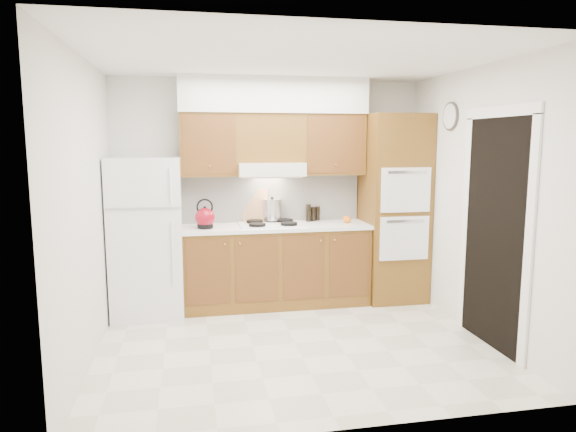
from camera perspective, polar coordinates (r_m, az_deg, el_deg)
The scene contains 26 objects.
floor at distance 4.99m, azimuth 0.76°, elevation -13.95°, with size 3.60×3.60×0.00m, color beige.
ceiling at distance 4.67m, azimuth 0.82°, elevation 17.06°, with size 3.60×3.60×0.00m, color white.
wall_back at distance 6.12m, azimuth -2.05°, elevation 2.78°, with size 3.60×0.02×2.60m, color silver.
wall_left at distance 4.64m, azimuth -21.53°, elevation 0.43°, with size 0.02×3.00×2.60m, color silver.
wall_right at distance 5.32m, azimuth 20.16°, elevation 1.43°, with size 0.02×3.00×2.60m, color silver.
fridge at distance 5.77m, azimuth -15.38°, elevation -2.26°, with size 0.75×0.72×1.72m, color white.
base_cabinets at distance 5.98m, azimuth -1.33°, elevation -5.63°, with size 2.11×0.60×0.90m, color brown.
countertop at distance 5.87m, azimuth -1.33°, elevation -1.20°, with size 2.13×0.62×0.04m, color white.
backsplash at distance 6.12m, azimuth -1.79°, elevation 2.02°, with size 2.11×0.03×0.56m, color white.
oven_cabinet at distance 6.22m, azimuth 11.65°, elevation 0.85°, with size 0.70×0.65×2.20m, color brown.
upper_cab_left at distance 5.86m, azimuth -8.81°, elevation 7.83°, with size 0.63×0.33×0.70m, color brown.
upper_cab_right at distance 6.09m, azimuth 4.90°, elevation 7.91°, with size 0.73×0.33×0.70m, color brown.
range_hood at distance 5.88m, azimuth -1.97°, elevation 5.24°, with size 0.75×0.45×0.15m, color silver.
upper_cab_over_hood at distance 5.93m, azimuth -2.08°, elevation 8.65°, with size 0.75×0.33×0.55m, color brown.
soffit at distance 5.94m, azimuth -1.59°, elevation 13.23°, with size 2.13×0.36×0.40m, color silver.
cooktop at distance 5.88m, azimuth -1.84°, elevation -0.93°, with size 0.74×0.50×0.01m, color white.
doorway at distance 5.05m, azimuth 21.93°, elevation -1.86°, with size 0.02×0.90×2.10m, color black.
wall_clock at distance 5.76m, azimuth 17.61°, elevation 10.52°, with size 0.30×0.30×0.02m, color #3F3833.
kettle at distance 5.70m, azimuth -9.21°, elevation -0.18°, with size 0.22×0.22×0.22m, color maroon.
cutting_board at distance 6.07m, azimuth -3.66°, elevation 1.19°, with size 0.29×0.02×0.39m, color tan.
stock_pot at distance 6.06m, azimuth -1.77°, elevation 0.70°, with size 0.23×0.23×0.24m, color silver.
condiment_a at distance 6.11m, azimuth 2.29°, elevation 0.34°, with size 0.06×0.06×0.21m, color black.
condiment_b at distance 6.22m, azimuth 3.31°, elevation 0.30°, with size 0.05×0.05×0.17m, color black.
condiment_c at distance 6.16m, azimuth 2.81°, elevation 0.23°, with size 0.06×0.06×0.17m, color black.
orange_near at distance 6.05m, azimuth 6.66°, elevation -0.42°, with size 0.08×0.08×0.08m, color orange.
orange_far at distance 6.06m, azimuth 6.51°, elevation -0.37°, with size 0.08×0.08×0.08m, color orange.
Camera 1 is at (-0.93, -4.52, 1.89)m, focal length 32.00 mm.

